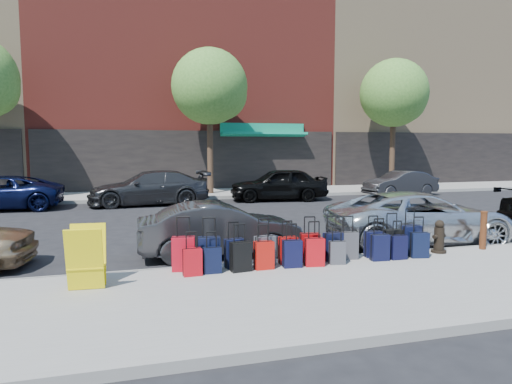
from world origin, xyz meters
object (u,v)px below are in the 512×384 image
object	(u,v)px
tree_center	(212,89)
car_far_1	(149,188)
bollard	(483,230)
car_near_1	(220,229)
car_far_2	(278,184)
suitcase_front_5	(310,247)
display_rack	(86,258)
tree_right	(396,95)
fire_hydrant	(439,237)
car_near_2	(420,217)
car_far_3	(400,183)

from	to	relation	value
tree_center	car_far_1	size ratio (longest dim) A/B	1.42
bollard	car_near_1	size ratio (longest dim) A/B	0.24
bollard	car_near_1	bearing A→B (deg)	164.36
car_near_1	car_far_2	world-z (taller)	car_far_2
bollard	car_far_2	world-z (taller)	car_far_2
suitcase_front_5	car_near_1	bearing A→B (deg)	145.28
suitcase_front_5	display_rack	size ratio (longest dim) A/B	0.89
tree_right	bollard	world-z (taller)	tree_right
suitcase_front_5	fire_hydrant	distance (m)	3.12
bollard	car_near_1	world-z (taller)	car_near_1
fire_hydrant	car_near_1	distance (m)	5.00
bollard	car_near_2	bearing A→B (deg)	109.51
display_rack	car_far_2	bearing A→B (deg)	62.08
car_far_3	tree_right	bearing A→B (deg)	147.09
car_near_1	car_near_2	size ratio (longest dim) A/B	0.77
tree_center	display_rack	distance (m)	16.40
tree_center	car_far_2	distance (m)	6.00
car_far_3	bollard	bearing A→B (deg)	-32.05
car_near_1	car_near_2	bearing A→B (deg)	-90.31
tree_right	bollard	distance (m)	16.54
fire_hydrant	car_far_2	distance (m)	11.54
suitcase_front_5	car_near_1	distance (m)	2.26
bollard	car_far_3	size ratio (longest dim) A/B	0.23
car_far_1	car_far_3	world-z (taller)	car_far_1
bollard	car_far_3	world-z (taller)	car_far_3
tree_center	suitcase_front_5	xyz separation A→B (m)	(-0.58, -14.25, -4.96)
car_near_2	car_far_2	world-z (taller)	car_far_2
bollard	car_near_1	xyz separation A→B (m)	(-5.92, 1.66, 0.01)
car_near_1	car_far_2	size ratio (longest dim) A/B	0.84
tree_center	car_far_1	distance (m)	6.38
bollard	car_near_2	distance (m)	1.69
display_rack	car_near_1	world-z (taller)	car_near_1
display_rack	car_near_1	bearing A→B (deg)	43.11
car_far_3	car_near_1	bearing A→B (deg)	-55.50
bollard	fire_hydrant	bearing A→B (deg)	-179.66
car_far_2	car_near_1	bearing A→B (deg)	-18.40
fire_hydrant	bollard	distance (m)	1.22
tree_center	fire_hydrant	size ratio (longest dim) A/B	9.73
car_far_1	fire_hydrant	bearing A→B (deg)	24.67
car_near_2	tree_right	bearing A→B (deg)	-23.27
fire_hydrant	car_near_2	xyz separation A→B (m)	(0.65, 1.60, 0.19)
car_far_3	car_far_1	bearing A→B (deg)	-95.91
car_far_1	car_far_2	distance (m)	5.91
bollard	suitcase_front_5	bearing A→B (deg)	179.21
tree_right	car_far_3	distance (m)	5.56
car_far_1	car_far_3	bearing A→B (deg)	88.73
fire_hydrant	display_rack	world-z (taller)	display_rack
tree_right	car_near_2	bearing A→B (deg)	-119.89
tree_center	car_near_2	world-z (taller)	tree_center
bollard	car_far_2	xyz separation A→B (m)	(-1.17, 11.53, 0.16)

